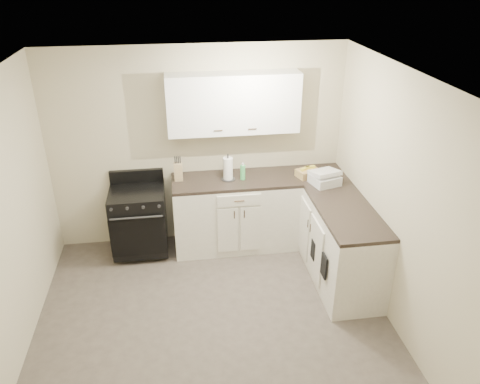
{
  "coord_description": "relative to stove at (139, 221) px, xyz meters",
  "views": [
    {
      "loc": [
        -0.27,
        -3.62,
        3.37
      ],
      "look_at": [
        0.39,
        0.85,
        1.09
      ],
      "focal_mm": 35.0,
      "sensor_mm": 36.0,
      "label": 1
    }
  ],
  "objects": [
    {
      "name": "base_cabinets_right",
      "position": [
        2.28,
        -0.63,
        -0.01
      ],
      "size": [
        0.6,
        1.9,
        0.9
      ],
      "primitive_type": "cube",
      "color": "silver",
      "rests_on": "floor"
    },
    {
      "name": "wall_back",
      "position": [
        0.78,
        0.32,
        0.79
      ],
      "size": [
        3.6,
        0.0,
        3.6
      ],
      "primitive_type": "plane",
      "rotation": [
        1.57,
        0.0,
        0.0
      ],
      "color": "beige",
      "rests_on": "ground"
    },
    {
      "name": "picture_frame",
      "position": [
        1.15,
        0.28,
        0.54
      ],
      "size": [
        0.11,
        0.04,
        0.13
      ],
      "primitive_type": "cube",
      "rotation": [
        -0.14,
        0.0,
        0.11
      ],
      "color": "black",
      "rests_on": "countertop_back"
    },
    {
      "name": "wall_right",
      "position": [
        2.58,
        -1.48,
        0.79
      ],
      "size": [
        0.0,
        3.6,
        3.6
      ],
      "primitive_type": "plane",
      "rotation": [
        1.57,
        0.0,
        -1.57
      ],
      "color": "beige",
      "rests_on": "ground"
    },
    {
      "name": "ceiling",
      "position": [
        0.78,
        -1.48,
        2.04
      ],
      "size": [
        3.6,
        3.6,
        0.0
      ],
      "primitive_type": "plane",
      "color": "white",
      "rests_on": "wall_back"
    },
    {
      "name": "wall_front",
      "position": [
        0.78,
        -3.28,
        0.79
      ],
      "size": [
        3.6,
        0.0,
        3.6
      ],
      "primitive_type": "plane",
      "rotation": [
        -1.57,
        0.0,
        0.0
      ],
      "color": "beige",
      "rests_on": "ground"
    },
    {
      "name": "oven_mitt_near",
      "position": [
        1.95,
        -1.26,
        0.02
      ],
      "size": [
        0.02,
        0.15,
        0.26
      ],
      "primitive_type": "cube",
      "color": "black",
      "rests_on": "base_cabinets_right"
    },
    {
      "name": "stove",
      "position": [
        0.0,
        0.0,
        0.0
      ],
      "size": [
        0.66,
        0.56,
        0.79
      ],
      "primitive_type": "cube",
      "color": "black",
      "rests_on": "floor"
    },
    {
      "name": "countertop_grill",
      "position": [
        2.23,
        -0.27,
        0.54
      ],
      "size": [
        0.37,
        0.36,
        0.11
      ],
      "primitive_type": "cube",
      "rotation": [
        0.0,
        0.0,
        0.27
      ],
      "color": "silver",
      "rests_on": "countertop_right"
    },
    {
      "name": "oven_mitt_far",
      "position": [
        1.95,
        -0.88,
        -0.03
      ],
      "size": [
        0.02,
        0.13,
        0.23
      ],
      "primitive_type": "cube",
      "color": "black",
      "rests_on": "base_cabinets_right"
    },
    {
      "name": "soap_bottle",
      "position": [
        1.29,
        -0.0,
        0.57
      ],
      "size": [
        0.08,
        0.08,
        0.18
      ],
      "primitive_type": "cylinder",
      "rotation": [
        0.0,
        0.0,
        0.34
      ],
      "color": "#45B55C",
      "rests_on": "countertop_back"
    },
    {
      "name": "wicker_basket",
      "position": [
        2.09,
        -0.04,
        0.53
      ],
      "size": [
        0.32,
        0.26,
        0.09
      ],
      "primitive_type": "cube",
      "rotation": [
        0.0,
        0.0,
        0.34
      ],
      "color": "#A78A4F",
      "rests_on": "countertop_right"
    },
    {
      "name": "floor",
      "position": [
        0.78,
        -1.48,
        -0.46
      ],
      "size": [
        3.6,
        3.6,
        0.0
      ],
      "primitive_type": "plane",
      "color": "#473F38",
      "rests_on": "ground"
    },
    {
      "name": "base_cabinets_back",
      "position": [
        1.2,
        0.02,
        -0.01
      ],
      "size": [
        1.55,
        0.6,
        0.9
      ],
      "primitive_type": "cube",
      "color": "silver",
      "rests_on": "floor"
    },
    {
      "name": "knife_block",
      "position": [
        0.52,
        0.09,
        0.59
      ],
      "size": [
        0.1,
        0.09,
        0.22
      ],
      "primitive_type": "cube",
      "rotation": [
        0.0,
        0.0,
        -0.03
      ],
      "color": "tan",
      "rests_on": "countertop_back"
    },
    {
      "name": "countertop_right",
      "position": [
        2.28,
        -0.63,
        0.46
      ],
      "size": [
        0.6,
        1.9,
        0.04
      ],
      "primitive_type": "cube",
      "color": "black",
      "rests_on": "base_cabinets_right"
    },
    {
      "name": "paper_towel",
      "position": [
        1.11,
        0.02,
        0.62
      ],
      "size": [
        0.15,
        0.15,
        0.28
      ],
      "primitive_type": "cylinder",
      "rotation": [
        0.0,
        0.0,
        -0.37
      ],
      "color": "white",
      "rests_on": "countertop_back"
    },
    {
      "name": "countertop_back",
      "position": [
        1.2,
        0.02,
        0.46
      ],
      "size": [
        1.55,
        0.6,
        0.04
      ],
      "primitive_type": "cube",
      "color": "black",
      "rests_on": "base_cabinets_back"
    },
    {
      "name": "upper_cabinets",
      "position": [
        1.2,
        0.18,
        1.38
      ],
      "size": [
        1.55,
        0.3,
        0.7
      ],
      "primitive_type": "cube",
      "color": "white",
      "rests_on": "wall_back"
    }
  ]
}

